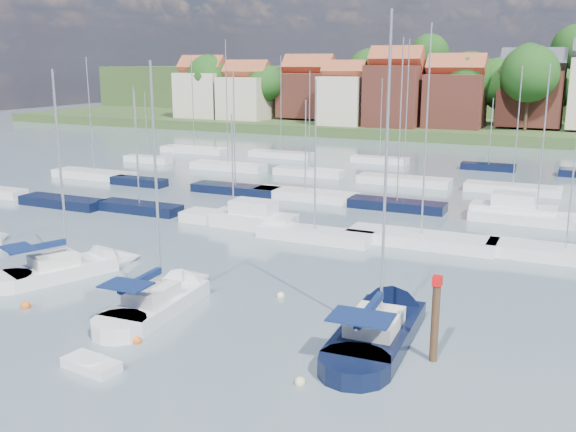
% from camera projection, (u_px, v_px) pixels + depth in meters
% --- Properties ---
extents(ground, '(260.00, 260.00, 0.00)m').
position_uv_depth(ground, '(387.00, 190.00, 67.56)').
color(ground, '#4D6068').
rests_on(ground, ground).
extents(sailboat_left, '(6.35, 10.34, 13.79)m').
position_uv_depth(sailboat_left, '(78.00, 267.00, 40.78)').
color(sailboat_left, silver).
rests_on(sailboat_left, ground).
extents(sailboat_centre, '(3.31, 10.62, 14.32)m').
position_uv_depth(sailboat_centre, '(169.00, 298.00, 35.54)').
color(sailboat_centre, silver).
rests_on(sailboat_centre, ground).
extents(sailboat_navy, '(3.67, 12.18, 16.68)m').
position_uv_depth(sailboat_navy, '(385.00, 323.00, 32.17)').
color(sailboat_navy, black).
rests_on(sailboat_navy, ground).
extents(tender, '(2.79, 1.57, 0.57)m').
position_uv_depth(tender, '(91.00, 364.00, 27.99)').
color(tender, silver).
rests_on(tender, ground).
extents(timber_piling, '(0.40, 0.40, 6.26)m').
position_uv_depth(timber_piling, '(434.00, 340.00, 28.61)').
color(timber_piling, '#4C331E').
rests_on(timber_piling, ground).
extents(buoy_c, '(0.54, 0.54, 0.54)m').
position_uv_depth(buoy_c, '(26.00, 308.00, 35.07)').
color(buoy_c, '#D85914').
rests_on(buoy_c, ground).
extents(buoy_d, '(0.44, 0.44, 0.44)m').
position_uv_depth(buoy_d, '(137.00, 343.00, 30.67)').
color(buoy_d, '#D85914').
rests_on(buoy_d, ground).
extents(buoy_e, '(0.47, 0.47, 0.47)m').
position_uv_depth(buoy_e, '(281.00, 298.00, 36.58)').
color(buoy_e, beige).
rests_on(buoy_e, ground).
extents(buoy_f, '(0.46, 0.46, 0.46)m').
position_uv_depth(buoy_f, '(300.00, 384.00, 26.72)').
color(buoy_f, beige).
rests_on(buoy_f, ground).
extents(buoy_g, '(0.41, 0.41, 0.41)m').
position_uv_depth(buoy_g, '(165.00, 307.00, 35.23)').
color(buoy_g, beige).
rests_on(buoy_g, ground).
extents(marina_field, '(79.62, 41.41, 15.93)m').
position_uv_depth(marina_field, '(392.00, 196.00, 62.40)').
color(marina_field, silver).
rests_on(marina_field, ground).
extents(far_shore_town, '(212.46, 90.00, 22.27)m').
position_uv_depth(far_shore_town, '(512.00, 100.00, 147.31)').
color(far_shore_town, '#344D26').
rests_on(far_shore_town, ground).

